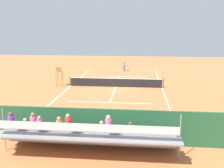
% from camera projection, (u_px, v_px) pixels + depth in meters
% --- Properties ---
extents(ground_plane, '(60.00, 60.00, 0.00)m').
position_uv_depth(ground_plane, '(116.00, 87.00, 28.48)').
color(ground_plane, '#D17542').
extents(court_line_markings, '(10.10, 22.20, 0.01)m').
position_uv_depth(court_line_markings, '(116.00, 87.00, 28.51)').
color(court_line_markings, white).
rests_on(court_line_markings, ground).
extents(tennis_net, '(10.30, 0.10, 1.07)m').
position_uv_depth(tennis_net, '(116.00, 82.00, 28.37)').
color(tennis_net, black).
rests_on(tennis_net, ground).
extents(backdrop_wall, '(18.00, 0.16, 2.00)m').
position_uv_depth(backdrop_wall, '(94.00, 126.00, 14.66)').
color(backdrop_wall, '#235633').
rests_on(backdrop_wall, ground).
extents(bleacher_stand, '(9.06, 2.40, 2.48)m').
position_uv_depth(bleacher_stand, '(86.00, 136.00, 13.36)').
color(bleacher_stand, gray).
rests_on(bleacher_stand, ground).
extents(umpire_chair, '(0.67, 0.67, 2.14)m').
position_uv_depth(umpire_chair, '(59.00, 74.00, 28.53)').
color(umpire_chair, olive).
rests_on(umpire_chair, ground).
extents(courtside_bench, '(1.80, 0.40, 0.93)m').
position_uv_depth(courtside_bench, '(141.00, 130.00, 15.20)').
color(courtside_bench, '#9E754C').
rests_on(courtside_bench, ground).
extents(equipment_bag, '(0.90, 0.36, 0.36)m').
position_uv_depth(equipment_bag, '(114.00, 136.00, 15.32)').
color(equipment_bag, black).
rests_on(equipment_bag, ground).
extents(tennis_player, '(0.42, 0.55, 1.93)m').
position_uv_depth(tennis_player, '(124.00, 64.00, 38.34)').
color(tennis_player, navy).
rests_on(tennis_player, ground).
extents(tennis_racket, '(0.58, 0.36, 0.03)m').
position_uv_depth(tennis_racket, '(119.00, 71.00, 38.66)').
color(tennis_racket, black).
rests_on(tennis_racket, ground).
extents(tennis_ball_near, '(0.07, 0.07, 0.07)m').
position_uv_depth(tennis_ball_near, '(138.00, 75.00, 35.09)').
color(tennis_ball_near, '#CCDB33').
rests_on(tennis_ball_near, ground).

